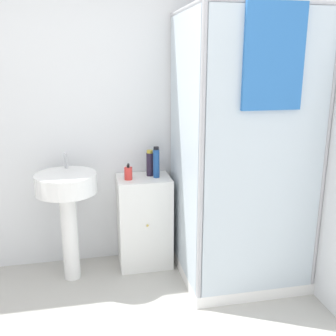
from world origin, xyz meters
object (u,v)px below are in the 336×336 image
shampoo_bottle_tall_black (150,163)px  shampoo_bottle_blue (156,162)px  sink (67,198)px  soap_dispenser (128,173)px

shampoo_bottle_tall_black → shampoo_bottle_blue: 0.08m
sink → shampoo_bottle_blue: size_ratio=3.93×
soap_dispenser → shampoo_bottle_tall_black: size_ratio=0.61×
sink → soap_dispenser: size_ratio=7.58×
soap_dispenser → shampoo_bottle_blue: (0.23, 0.02, 0.07)m
sink → shampoo_bottle_blue: shampoo_bottle_blue is taller
soap_dispenser → shampoo_bottle_tall_black: shampoo_bottle_tall_black is taller
shampoo_bottle_tall_black → shampoo_bottle_blue: bearing=-54.3°
shampoo_bottle_tall_black → sink: bearing=-166.6°
sink → shampoo_bottle_blue: (0.72, 0.10, 0.22)m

